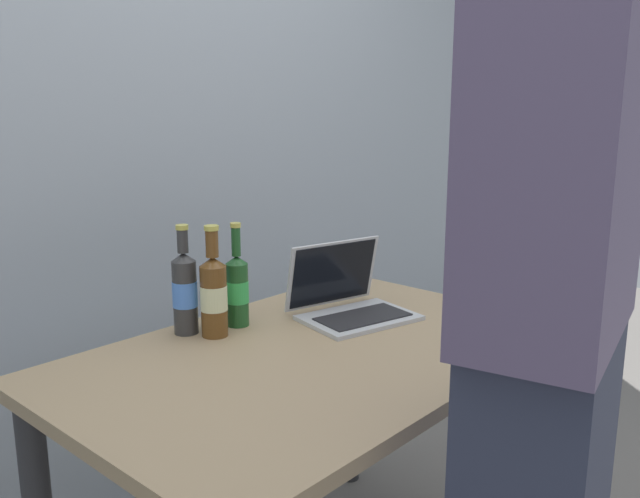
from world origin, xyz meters
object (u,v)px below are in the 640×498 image
(beer_bottle_dark, at_px, (237,288))
(beer_bottle_brown, at_px, (214,293))
(laptop, at_px, (349,300))
(beer_bottle_amber, at_px, (185,291))
(person_figure, at_px, (546,357))

(beer_bottle_dark, distance_m, beer_bottle_brown, 0.10)
(laptop, relative_size, beer_bottle_amber, 1.23)
(laptop, distance_m, beer_bottle_brown, 0.40)
(laptop, bearing_deg, beer_bottle_amber, 150.50)
(beer_bottle_dark, height_order, beer_bottle_brown, beer_bottle_brown)
(beer_bottle_dark, bearing_deg, person_figure, -95.70)
(person_figure, bearing_deg, beer_bottle_amber, 92.57)
(laptop, bearing_deg, person_figure, -116.09)
(beer_bottle_brown, bearing_deg, laptop, -22.94)
(beer_bottle_dark, relative_size, beer_bottle_brown, 0.97)
(beer_bottle_amber, relative_size, beer_bottle_brown, 0.99)
(beer_bottle_amber, xyz_separation_m, beer_bottle_brown, (0.04, -0.07, -0.00))
(beer_bottle_dark, height_order, person_figure, person_figure)
(beer_bottle_amber, relative_size, beer_bottle_dark, 1.02)
(laptop, distance_m, person_figure, 0.82)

